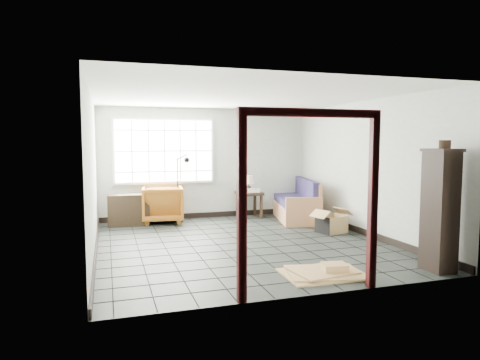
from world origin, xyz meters
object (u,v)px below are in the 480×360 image
object	(u,v)px
futon_sofa	(297,204)
side_table	(249,196)
armchair	(162,202)
tall_shelf	(440,209)

from	to	relation	value
futon_sofa	side_table	world-z (taller)	futon_sofa
armchair	side_table	distance (m)	2.06
side_table	tall_shelf	distance (m)	4.96
futon_sofa	side_table	distance (m)	1.15
futon_sofa	tall_shelf	bearing A→B (deg)	-74.92
side_table	tall_shelf	size ratio (longest dim) A/B	0.36
futon_sofa	side_table	size ratio (longest dim) A/B	3.61
side_table	tall_shelf	world-z (taller)	tall_shelf
tall_shelf	armchair	bearing A→B (deg)	125.23
tall_shelf	futon_sofa	bearing A→B (deg)	93.11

